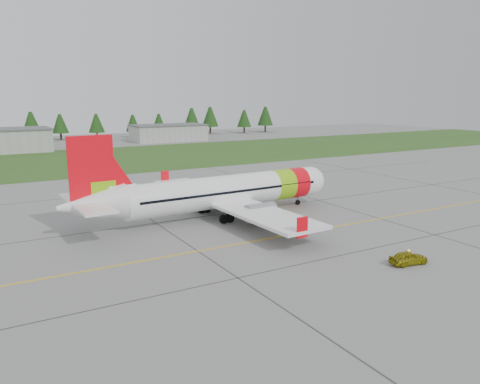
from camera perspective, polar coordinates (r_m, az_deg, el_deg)
ground at (r=48.72m, az=15.37°, el=-6.77°), size 320.00×320.00×0.00m
aircraft at (r=58.83m, az=-2.18°, el=-0.01°), size 36.30×33.39×10.99m
follow_me_car at (r=45.13m, az=19.94°, el=-6.14°), size 1.44×1.62×3.60m
grass_strip at (r=119.92m, az=-13.56°, el=4.12°), size 320.00×50.00×0.03m
taxi_guideline at (r=54.34m, az=9.39°, el=-4.57°), size 120.00×0.25×0.02m
hangar_east at (r=161.62m, az=-8.72°, el=7.09°), size 24.00×12.00×5.20m
treeline at (r=173.74m, az=-18.96°, el=7.70°), size 160.00×8.00×10.00m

